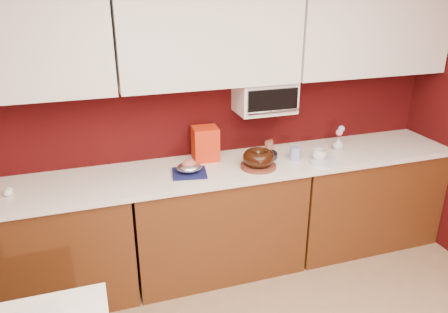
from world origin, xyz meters
name	(u,v)px	position (x,y,z in m)	size (l,w,h in m)	color
wall_back	(204,112)	(0.00, 2.25, 1.25)	(4.00, 0.02, 2.50)	#3C0808
base_cabinet_left	(37,251)	(-1.33, 1.94, 0.43)	(1.31, 0.58, 0.86)	#552B11
base_cabinet_center	(217,221)	(0.00, 1.94, 0.43)	(1.31, 0.58, 0.86)	#552B11
base_cabinet_right	(360,197)	(1.33, 1.94, 0.43)	(1.31, 0.58, 0.86)	#552B11
countertop	(216,169)	(0.00, 1.94, 0.88)	(4.00, 0.62, 0.04)	silver
upper_cabinet_left	(2,43)	(-1.33, 2.08, 1.85)	(1.31, 0.33, 0.70)	white
upper_cabinet_center	(209,36)	(0.00, 2.08, 1.85)	(1.31, 0.33, 0.70)	white
upper_cabinet_right	(370,30)	(1.33, 2.08, 1.85)	(1.31, 0.33, 0.70)	white
toaster_oven	(265,96)	(0.45, 2.10, 1.38)	(0.45, 0.30, 0.25)	white
toaster_oven_door	(273,101)	(0.45, 1.94, 1.38)	(0.40, 0.02, 0.18)	black
toaster_oven_handle	(273,111)	(0.45, 1.93, 1.30)	(0.02, 0.02, 0.42)	silver
cake_base	(258,166)	(0.30, 1.83, 0.91)	(0.27, 0.27, 0.02)	brown
bundt_cake	(259,158)	(0.30, 1.83, 0.98)	(0.24, 0.24, 0.10)	black
navy_towel	(189,173)	(-0.23, 1.87, 0.91)	(0.24, 0.21, 0.02)	#121544
foil_ham_nest	(189,167)	(-0.23, 1.87, 0.96)	(0.18, 0.15, 0.07)	silver
roasted_ham	(189,164)	(-0.23, 1.87, 0.98)	(0.11, 0.09, 0.07)	#B66153
pandoro_box	(205,144)	(-0.03, 2.12, 1.03)	(0.19, 0.18, 0.26)	#B30C0B
dark_pan	(264,155)	(0.42, 2.01, 0.92)	(0.22, 0.22, 0.04)	black
coffee_mug	(319,154)	(0.81, 1.82, 0.95)	(0.09, 0.09, 0.11)	silver
blue_jar	(295,153)	(0.63, 1.89, 0.95)	(0.09, 0.09, 0.11)	#1B2A99
flower_vase	(338,143)	(1.08, 1.98, 0.96)	(0.08, 0.08, 0.11)	silver
flower_pink	(339,132)	(1.08, 1.98, 1.05)	(0.06, 0.06, 0.06)	pink
flower_blue	(341,129)	(1.11, 2.00, 1.07)	(0.05, 0.05, 0.05)	#9AAFF7
china_plate	(326,162)	(0.83, 1.75, 0.91)	(0.24, 0.24, 0.01)	silver
amber_bottle	(267,148)	(0.48, 2.09, 0.95)	(0.03, 0.03, 0.09)	olive
paper_cup	(269,147)	(0.50, 2.08, 0.95)	(0.07, 0.07, 0.10)	brown
egg_left	(8,193)	(-1.44, 1.91, 0.92)	(0.06, 0.05, 0.05)	white
egg_right	(8,190)	(-1.44, 1.96, 0.92)	(0.05, 0.04, 0.04)	silver
amber_bottle_tall	(271,146)	(0.52, 2.11, 0.95)	(0.03, 0.03, 0.10)	brown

